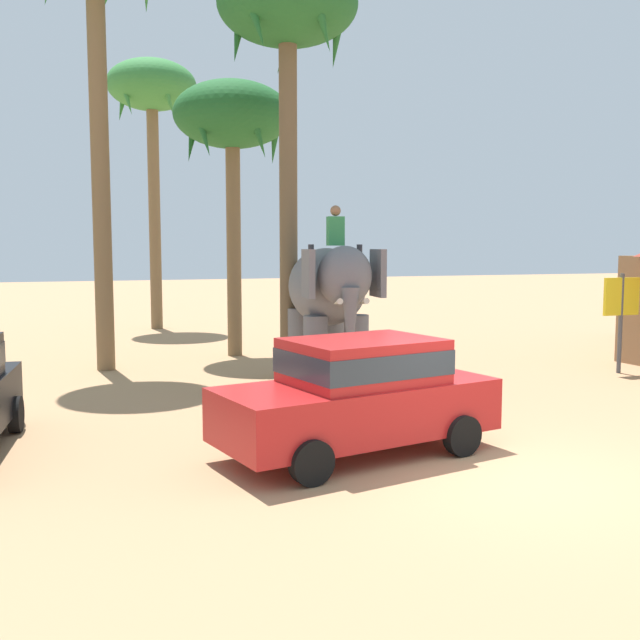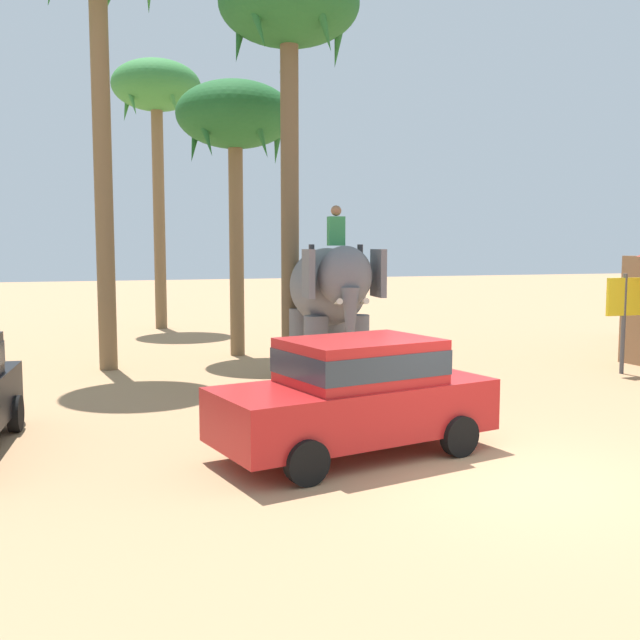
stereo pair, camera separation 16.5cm
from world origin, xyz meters
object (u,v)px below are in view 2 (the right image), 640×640
palm_tree_left_of_road (289,19)px  palm_tree_far_back (235,122)px  signboard_yellow (624,303)px  elephant_with_mahout (330,295)px  car_sedan_foreground (356,392)px  palm_tree_near_hut (156,96)px

palm_tree_left_of_road → palm_tree_far_back: (-0.49, 3.53, -1.74)m
palm_tree_far_back → signboard_yellow: (8.06, -5.93, -4.72)m
palm_tree_left_of_road → palm_tree_far_back: 3.96m
palm_tree_far_back → palm_tree_left_of_road: bearing=-82.0°
elephant_with_mahout → palm_tree_left_of_road: size_ratio=0.42×
car_sedan_foreground → palm_tree_left_of_road: palm_tree_left_of_road is taller
elephant_with_mahout → palm_tree_near_hut: bearing=99.8°
palm_tree_near_hut → elephant_with_mahout: bearing=-80.2°
car_sedan_foreground → palm_tree_left_of_road: size_ratio=0.46×
elephant_with_mahout → palm_tree_near_hut: (-2.17, 12.56, 6.50)m
signboard_yellow → car_sedan_foreground: bearing=-153.6°
car_sedan_foreground → palm_tree_near_hut: size_ratio=0.45×
palm_tree_left_of_road → car_sedan_foreground: bearing=-98.5°
palm_tree_near_hut → palm_tree_left_of_road: 11.23m
car_sedan_foreground → palm_tree_near_hut: 19.31m
palm_tree_left_of_road → signboard_yellow: bearing=-17.7°
elephant_with_mahout → palm_tree_near_hut: size_ratio=0.41×
signboard_yellow → elephant_with_mahout: bearing=172.4°
palm_tree_far_back → signboard_yellow: 11.07m
signboard_yellow → palm_tree_near_hut: bearing=124.5°
elephant_with_mahout → palm_tree_far_back: size_ratio=0.53×
palm_tree_far_back → elephant_with_mahout: bearing=-79.2°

